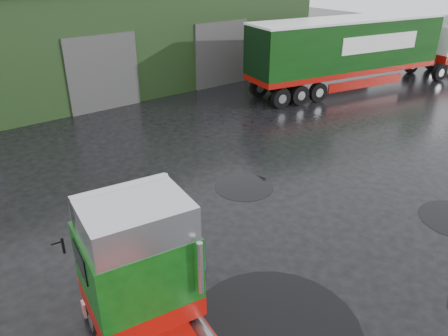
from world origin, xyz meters
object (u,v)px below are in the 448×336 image
at_px(lorry_right, 346,55).
at_px(tree_back_b, 110,4).
at_px(wash_bucket, 200,266).
at_px(warehouse, 60,36).
at_px(hero_tractor, 169,319).

bearing_deg(lorry_right, tree_back_b, -155.62).
distance_m(lorry_right, wash_bucket, 19.38).
xyz_separation_m(warehouse, wash_bucket, (-3.89, -20.45, -3.03)).
height_order(warehouse, lorry_right, warehouse).
relative_size(warehouse, tree_back_b, 4.32).
height_order(hero_tractor, lorry_right, lorry_right).
relative_size(wash_bucket, tree_back_b, 0.04).
height_order(warehouse, tree_back_b, tree_back_b).
bearing_deg(warehouse, tree_back_b, 51.34).
height_order(lorry_right, wash_bucket, lorry_right).
relative_size(hero_tractor, tree_back_b, 0.76).
xyz_separation_m(hero_tractor, wash_bucket, (2.46, 2.55, -1.64)).
bearing_deg(lorry_right, hero_tractor, -49.28).
bearing_deg(wash_bucket, tree_back_b, 68.67).
bearing_deg(hero_tractor, wash_bucket, 53.66).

